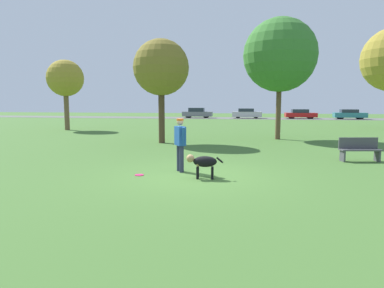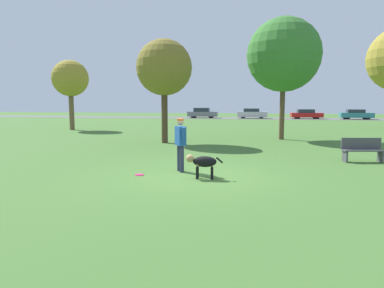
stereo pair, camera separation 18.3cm
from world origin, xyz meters
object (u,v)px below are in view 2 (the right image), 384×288
at_px(dog, 202,162).
at_px(park_bench, 362,149).
at_px(frisbee, 139,175).
at_px(parked_car_teal, 356,114).
at_px(tree_far_left, 70,79).
at_px(parked_car_red, 306,114).
at_px(person, 180,140).
at_px(parked_car_silver, 252,113).
at_px(tree_near_left, 164,68).
at_px(parked_car_grey, 202,113).
at_px(tree_mid_center, 284,55).

height_order(dog, park_bench, park_bench).
xyz_separation_m(frisbee, parked_car_teal, (15.26, 37.68, 0.63)).
distance_m(tree_far_left, parked_car_red, 30.80).
bearing_deg(frisbee, tree_far_left, 126.24).
xyz_separation_m(parked_car_red, parked_car_teal, (6.04, -0.30, 0.02)).
distance_m(frisbee, park_bench, 7.88).
xyz_separation_m(person, parked_car_red, (8.18, 37.25, -0.33)).
relative_size(dog, parked_car_silver, 0.26).
bearing_deg(tree_far_left, dog, -49.58).
height_order(tree_near_left, parked_car_grey, tree_near_left).
relative_size(tree_far_left, park_bench, 3.67).
bearing_deg(parked_car_grey, tree_far_left, -107.47).
height_order(dog, tree_near_left, tree_near_left).
bearing_deg(dog, tree_mid_center, -109.92).
relative_size(tree_mid_center, parked_car_teal, 1.72).
bearing_deg(frisbee, parked_car_red, 76.35).
relative_size(tree_near_left, park_bench, 3.65).
bearing_deg(dog, parked_car_silver, -96.61).
distance_m(parked_car_teal, park_bench, 34.97).
relative_size(dog, frisbee, 4.03).
distance_m(dog, tree_near_left, 9.33).
bearing_deg(parked_car_teal, parked_car_grey, -179.08).
distance_m(frisbee, parked_car_red, 39.09).
relative_size(person, parked_car_grey, 0.38).
xyz_separation_m(tree_far_left, parked_car_grey, (6.35, 22.95, -3.21)).
bearing_deg(parked_car_teal, person, -109.50).
bearing_deg(tree_far_left, frisbee, -53.76).
bearing_deg(parked_car_silver, person, -92.56).
bearing_deg(park_bench, frisbee, -162.48).
height_order(parked_car_grey, parked_car_red, parked_car_grey).
distance_m(frisbee, tree_near_left, 8.93).
bearing_deg(person, park_bench, 84.48).
distance_m(dog, parked_car_teal, 40.09).
height_order(tree_near_left, park_bench, tree_near_left).
bearing_deg(tree_mid_center, dog, -103.84).
distance_m(dog, parked_car_silver, 37.97).
distance_m(person, parked_car_grey, 37.59).
bearing_deg(parked_car_silver, parked_car_grey, 178.96).
bearing_deg(person, tree_far_left, -172.20).
distance_m(tree_far_left, park_bench, 21.40).
xyz_separation_m(parked_car_grey, parked_car_red, (13.83, 0.09, -0.07)).
relative_size(person, tree_far_left, 0.30).
bearing_deg(parked_car_teal, frisbee, -110.50).
relative_size(tree_mid_center, parked_car_red, 1.66).
distance_m(frisbee, parked_car_grey, 38.18).
xyz_separation_m(dog, parked_car_grey, (-6.47, 38.00, 0.23)).
distance_m(dog, tree_mid_center, 12.07).
bearing_deg(park_bench, parked_car_silver, 87.17).
height_order(frisbee, tree_mid_center, tree_mid_center).
bearing_deg(park_bench, tree_far_left, 137.19).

